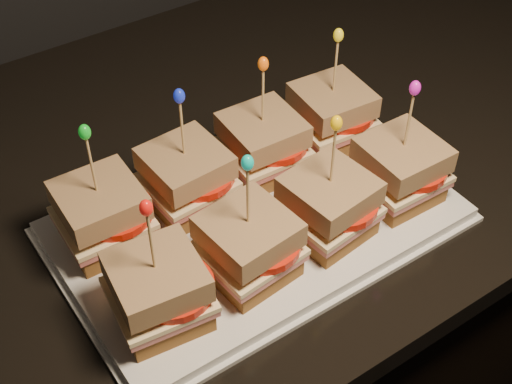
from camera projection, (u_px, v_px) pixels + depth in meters
cabinet at (298, 319)px, 1.30m from camera, size 2.12×0.67×0.89m
granite_slab at (311, 119)px, 0.98m from camera, size 2.16×0.71×0.03m
platter at (256, 222)px, 0.80m from camera, size 0.43×0.27×0.02m
platter_rim at (256, 225)px, 0.81m from camera, size 0.44×0.28×0.01m
sandwich_0_bread_bot at (106, 232)px, 0.76m from camera, size 0.08×0.08×0.02m
sandwich_0_ham at (104, 222)px, 0.75m from camera, size 0.09×0.09×0.01m
sandwich_0_cheese at (103, 218)px, 0.75m from camera, size 0.09×0.09×0.01m
sandwich_0_tomato at (115, 211)px, 0.74m from camera, size 0.08×0.08×0.01m
sandwich_0_bread_top at (99, 200)px, 0.73m from camera, size 0.08×0.08×0.03m
sandwich_0_pick at (92, 168)px, 0.70m from camera, size 0.00×0.00×0.09m
sandwich_0_frill at (85, 132)px, 0.67m from camera, size 0.01×0.01×0.02m
sandwich_1_bread_bot at (188, 195)px, 0.81m from camera, size 0.09×0.09×0.02m
sandwich_1_ham at (187, 185)px, 0.80m from camera, size 0.09×0.09×0.01m
sandwich_1_cheese at (187, 181)px, 0.79m from camera, size 0.10×0.09×0.01m
sandwich_1_tomato at (199, 175)px, 0.79m from camera, size 0.08×0.08×0.01m
sandwich_1_bread_top at (185, 163)px, 0.77m from camera, size 0.09×0.09×0.03m
sandwich_1_pick at (182, 131)px, 0.74m from camera, size 0.00×0.00×0.09m
sandwich_1_frill at (179, 96)px, 0.71m from camera, size 0.01×0.01×0.02m
sandwich_2_bread_bot at (262, 162)px, 0.85m from camera, size 0.08×0.08×0.02m
sandwich_2_ham at (263, 152)px, 0.84m from camera, size 0.09×0.09×0.01m
sandwich_2_cheese at (263, 147)px, 0.83m from camera, size 0.09×0.09×0.01m
sandwich_2_tomato at (274, 141)px, 0.83m from camera, size 0.08×0.08×0.01m
sandwich_2_bread_top at (263, 130)px, 0.81m from camera, size 0.09×0.09×0.03m
sandwich_2_pick at (263, 99)px, 0.78m from camera, size 0.00×0.00×0.09m
sandwich_2_frill at (263, 64)px, 0.75m from camera, size 0.01×0.01×0.02m
sandwich_3_bread_bot at (330, 131)px, 0.89m from camera, size 0.09×0.09×0.02m
sandwich_3_ham at (331, 122)px, 0.88m from camera, size 0.10×0.09×0.01m
sandwich_3_cheese at (331, 117)px, 0.87m from camera, size 0.10×0.09×0.01m
sandwich_3_tomato at (342, 112)px, 0.87m from camera, size 0.08×0.08×0.01m
sandwich_3_bread_top at (333, 100)px, 0.86m from camera, size 0.09×0.09×0.03m
sandwich_3_pick at (335, 69)px, 0.83m from camera, size 0.00×0.00×0.09m
sandwich_3_frill at (338, 35)px, 0.79m from camera, size 0.01×0.01×0.02m
sandwich_4_bread_bot at (161, 308)px, 0.69m from camera, size 0.09×0.09×0.02m
sandwich_4_ham at (160, 299)px, 0.68m from camera, size 0.10×0.10×0.01m
sandwich_4_cheese at (159, 294)px, 0.67m from camera, size 0.10×0.10×0.01m
sandwich_4_tomato at (172, 288)px, 0.67m from camera, size 0.08×0.08×0.01m
sandwich_4_bread_top at (156, 276)px, 0.66m from camera, size 0.09×0.09×0.03m
sandwich_4_pick at (151, 244)px, 0.63m from camera, size 0.00×0.00×0.09m
sandwich_4_frill at (146, 208)px, 0.60m from camera, size 0.01×0.01×0.02m
sandwich_5_bread_bot at (249, 263)px, 0.73m from camera, size 0.09×0.09×0.02m
sandwich_5_ham at (248, 253)px, 0.72m from camera, size 0.10×0.09×0.01m
sandwich_5_cheese at (248, 249)px, 0.72m from camera, size 0.10×0.10×0.01m
sandwich_5_tomato at (262, 242)px, 0.71m from camera, size 0.08×0.08×0.01m
sandwich_5_bread_top at (248, 231)px, 0.70m from camera, size 0.09×0.09×0.03m
sandwich_5_pick at (248, 199)px, 0.67m from camera, size 0.00×0.00×0.09m
sandwich_5_frill at (247, 163)px, 0.64m from camera, size 0.01×0.01×0.02m
sandwich_6_bread_bot at (327, 223)px, 0.77m from camera, size 0.09×0.09×0.02m
sandwich_6_ham at (328, 213)px, 0.76m from camera, size 0.10×0.10×0.01m
sandwich_6_cheese at (328, 209)px, 0.76m from camera, size 0.10×0.10×0.01m
sandwich_6_tomato at (341, 202)px, 0.75m from camera, size 0.08×0.08×0.01m
sandwich_6_bread_top at (330, 191)px, 0.74m from camera, size 0.09×0.09×0.03m
sandwich_6_pick at (333, 159)px, 0.71m from camera, size 0.00×0.00×0.09m
sandwich_6_frill at (336, 123)px, 0.68m from camera, size 0.01×0.01×0.02m
sandwich_7_bread_bot at (397, 187)px, 0.82m from camera, size 0.08×0.08×0.02m
sandwich_7_ham at (398, 177)px, 0.81m from camera, size 0.09×0.09×0.01m
sandwich_7_cheese at (399, 172)px, 0.80m from camera, size 0.09×0.09×0.01m
sandwich_7_tomato at (412, 166)px, 0.80m from camera, size 0.08×0.08×0.01m
sandwich_7_bread_top at (403, 155)px, 0.78m from camera, size 0.08×0.08×0.03m
sandwich_7_pick at (408, 123)px, 0.75m from camera, size 0.00×0.00×0.09m
sandwich_7_frill at (415, 88)px, 0.72m from camera, size 0.01×0.01×0.02m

